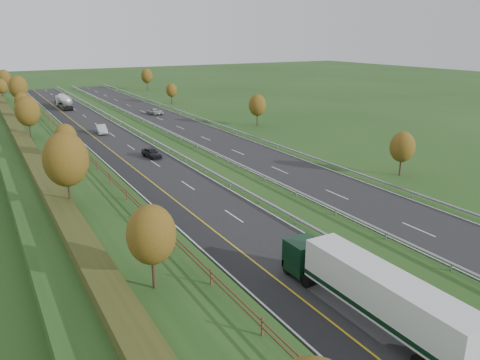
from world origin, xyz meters
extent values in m
plane|color=#1F4117|center=(8.00, 55.00, 0.00)|extent=(400.00, 400.00, 0.00)
cube|color=black|center=(0.00, 60.00, 0.02)|extent=(10.50, 200.00, 0.04)
cube|color=black|center=(16.50, 60.00, 0.02)|extent=(10.50, 200.00, 0.04)
cube|color=black|center=(-3.75, 60.00, 0.02)|extent=(3.00, 200.00, 0.04)
cube|color=silver|center=(-5.05, 60.00, 0.05)|extent=(0.15, 200.00, 0.01)
cube|color=gold|center=(-2.25, 60.00, 0.05)|extent=(0.15, 200.00, 0.01)
cube|color=silver|center=(5.05, 60.00, 0.05)|extent=(0.15, 200.00, 0.01)
cube|color=silver|center=(11.45, 60.00, 0.05)|extent=(0.15, 200.00, 0.01)
cube|color=silver|center=(21.55, 60.00, 0.05)|extent=(0.15, 200.00, 0.01)
cube|color=silver|center=(1.25, -1.00, 0.05)|extent=(0.15, 4.00, 0.01)
cube|color=silver|center=(1.25, 11.00, 0.05)|extent=(0.15, 4.00, 0.01)
cube|color=silver|center=(15.25, 11.00, 0.05)|extent=(0.15, 4.00, 0.01)
cube|color=silver|center=(1.25, 23.00, 0.05)|extent=(0.15, 4.00, 0.01)
cube|color=silver|center=(15.25, 23.00, 0.05)|extent=(0.15, 4.00, 0.01)
cube|color=silver|center=(1.25, 35.00, 0.05)|extent=(0.15, 4.00, 0.01)
cube|color=silver|center=(15.25, 35.00, 0.05)|extent=(0.15, 4.00, 0.01)
cube|color=silver|center=(1.25, 47.00, 0.05)|extent=(0.15, 4.00, 0.01)
cube|color=silver|center=(15.25, 47.00, 0.05)|extent=(0.15, 4.00, 0.01)
cube|color=silver|center=(1.25, 59.00, 0.05)|extent=(0.15, 4.00, 0.01)
cube|color=silver|center=(15.25, 59.00, 0.05)|extent=(0.15, 4.00, 0.01)
cube|color=silver|center=(1.25, 71.00, 0.05)|extent=(0.15, 4.00, 0.01)
cube|color=silver|center=(15.25, 71.00, 0.05)|extent=(0.15, 4.00, 0.01)
cube|color=silver|center=(1.25, 83.00, 0.05)|extent=(0.15, 4.00, 0.01)
cube|color=silver|center=(15.25, 83.00, 0.05)|extent=(0.15, 4.00, 0.01)
cube|color=silver|center=(1.25, 95.00, 0.05)|extent=(0.15, 4.00, 0.01)
cube|color=silver|center=(15.25, 95.00, 0.05)|extent=(0.15, 4.00, 0.01)
cube|color=silver|center=(1.25, 107.00, 0.05)|extent=(0.15, 4.00, 0.01)
cube|color=silver|center=(15.25, 107.00, 0.05)|extent=(0.15, 4.00, 0.01)
cube|color=silver|center=(1.25, 119.00, 0.05)|extent=(0.15, 4.00, 0.01)
cube|color=silver|center=(15.25, 119.00, 0.05)|extent=(0.15, 4.00, 0.01)
cube|color=silver|center=(1.25, 131.00, 0.05)|extent=(0.15, 4.00, 0.01)
cube|color=silver|center=(15.25, 131.00, 0.05)|extent=(0.15, 4.00, 0.01)
cube|color=silver|center=(1.25, 143.00, 0.05)|extent=(0.15, 4.00, 0.01)
cube|color=silver|center=(15.25, 143.00, 0.05)|extent=(0.15, 4.00, 0.01)
cube|color=silver|center=(1.25, 155.00, 0.05)|extent=(0.15, 4.00, 0.01)
cube|color=silver|center=(15.25, 155.00, 0.05)|extent=(0.15, 4.00, 0.01)
cube|color=#1F4117|center=(-13.00, 60.00, 1.00)|extent=(12.00, 200.00, 2.00)
cube|color=#323D18|center=(-15.00, 60.00, 2.55)|extent=(2.20, 180.00, 1.10)
cube|color=#422B19|center=(-8.50, 60.00, 2.55)|extent=(0.08, 184.00, 0.10)
cube|color=#422B19|center=(-8.50, 60.00, 2.95)|extent=(0.08, 184.00, 0.10)
cube|color=#422B19|center=(-8.50, 2.00, 2.60)|extent=(0.12, 0.12, 1.20)
cube|color=#422B19|center=(-8.50, 8.50, 2.60)|extent=(0.12, 0.12, 1.20)
cube|color=#422B19|center=(-8.50, 15.00, 2.60)|extent=(0.12, 0.12, 1.20)
cube|color=#422B19|center=(-8.50, 21.50, 2.60)|extent=(0.12, 0.12, 1.20)
cube|color=#422B19|center=(-8.50, 28.00, 2.60)|extent=(0.12, 0.12, 1.20)
cube|color=#422B19|center=(-8.50, 34.50, 2.60)|extent=(0.12, 0.12, 1.20)
cube|color=#422B19|center=(-8.50, 41.00, 2.60)|extent=(0.12, 0.12, 1.20)
cube|color=#422B19|center=(-8.50, 47.50, 2.60)|extent=(0.12, 0.12, 1.20)
cube|color=#422B19|center=(-8.50, 54.00, 2.60)|extent=(0.12, 0.12, 1.20)
cube|color=#422B19|center=(-8.50, 60.50, 2.60)|extent=(0.12, 0.12, 1.20)
cube|color=#422B19|center=(-8.50, 67.00, 2.60)|extent=(0.12, 0.12, 1.20)
cube|color=#422B19|center=(-8.50, 73.50, 2.60)|extent=(0.12, 0.12, 1.20)
cube|color=#422B19|center=(-8.50, 80.00, 2.60)|extent=(0.12, 0.12, 1.20)
cube|color=#422B19|center=(-8.50, 86.50, 2.60)|extent=(0.12, 0.12, 1.20)
cube|color=#422B19|center=(-8.50, 93.00, 2.60)|extent=(0.12, 0.12, 1.20)
cube|color=#422B19|center=(-8.50, 99.50, 2.60)|extent=(0.12, 0.12, 1.20)
cube|color=#422B19|center=(-8.50, 106.00, 2.60)|extent=(0.12, 0.12, 1.20)
cube|color=#422B19|center=(-8.50, 112.50, 2.60)|extent=(0.12, 0.12, 1.20)
cube|color=#422B19|center=(-8.50, 119.00, 2.60)|extent=(0.12, 0.12, 1.20)
cube|color=#422B19|center=(-8.50, 125.50, 2.60)|extent=(0.12, 0.12, 1.20)
cube|color=#422B19|center=(-8.50, 132.00, 2.60)|extent=(0.12, 0.12, 1.20)
cube|color=#422B19|center=(-8.50, 138.50, 2.60)|extent=(0.12, 0.12, 1.20)
cube|color=#422B19|center=(-8.50, 145.00, 2.60)|extent=(0.12, 0.12, 1.20)
cube|color=#422B19|center=(-8.50, 151.50, 2.60)|extent=(0.12, 0.12, 1.20)
cube|color=#95989D|center=(5.70, 60.00, 0.62)|extent=(0.32, 200.00, 0.18)
cube|color=#95989D|center=(5.70, 4.00, 0.28)|extent=(0.10, 0.14, 0.56)
cube|color=#95989D|center=(5.70, 11.00, 0.28)|extent=(0.10, 0.14, 0.56)
cube|color=#95989D|center=(5.70, 18.00, 0.28)|extent=(0.10, 0.14, 0.56)
cube|color=#95989D|center=(5.70, 25.00, 0.28)|extent=(0.10, 0.14, 0.56)
cube|color=#95989D|center=(5.70, 32.00, 0.28)|extent=(0.10, 0.14, 0.56)
cube|color=#95989D|center=(5.70, 39.00, 0.28)|extent=(0.10, 0.14, 0.56)
cube|color=#95989D|center=(5.70, 46.00, 0.28)|extent=(0.10, 0.14, 0.56)
cube|color=#95989D|center=(5.70, 53.00, 0.28)|extent=(0.10, 0.14, 0.56)
cube|color=#95989D|center=(5.70, 60.00, 0.28)|extent=(0.10, 0.14, 0.56)
cube|color=#95989D|center=(5.70, 67.00, 0.28)|extent=(0.10, 0.14, 0.56)
cube|color=#95989D|center=(5.70, 74.00, 0.28)|extent=(0.10, 0.14, 0.56)
cube|color=#95989D|center=(5.70, 81.00, 0.28)|extent=(0.10, 0.14, 0.56)
cube|color=#95989D|center=(5.70, 88.00, 0.28)|extent=(0.10, 0.14, 0.56)
cube|color=#95989D|center=(5.70, 95.00, 0.28)|extent=(0.10, 0.14, 0.56)
cube|color=#95989D|center=(5.70, 102.00, 0.28)|extent=(0.10, 0.14, 0.56)
cube|color=#95989D|center=(5.70, 109.00, 0.28)|extent=(0.10, 0.14, 0.56)
cube|color=#95989D|center=(5.70, 116.00, 0.28)|extent=(0.10, 0.14, 0.56)
cube|color=#95989D|center=(5.70, 123.00, 0.28)|extent=(0.10, 0.14, 0.56)
cube|color=#95989D|center=(5.70, 130.00, 0.28)|extent=(0.10, 0.14, 0.56)
cube|color=#95989D|center=(5.70, 137.00, 0.28)|extent=(0.10, 0.14, 0.56)
cube|color=#95989D|center=(5.70, 144.00, 0.28)|extent=(0.10, 0.14, 0.56)
cube|color=#95989D|center=(5.70, 151.00, 0.28)|extent=(0.10, 0.14, 0.56)
cube|color=#95989D|center=(5.70, 158.00, 0.28)|extent=(0.10, 0.14, 0.56)
cube|color=#95989D|center=(10.80, 60.00, 0.62)|extent=(0.32, 200.00, 0.18)
cube|color=#95989D|center=(10.80, 4.00, 0.28)|extent=(0.10, 0.14, 0.56)
cube|color=#95989D|center=(10.80, 11.00, 0.28)|extent=(0.10, 0.14, 0.56)
cube|color=#95989D|center=(10.80, 18.00, 0.28)|extent=(0.10, 0.14, 0.56)
cube|color=#95989D|center=(10.80, 25.00, 0.28)|extent=(0.10, 0.14, 0.56)
cube|color=#95989D|center=(10.80, 32.00, 0.28)|extent=(0.10, 0.14, 0.56)
cube|color=#95989D|center=(10.80, 39.00, 0.28)|extent=(0.10, 0.14, 0.56)
cube|color=#95989D|center=(10.80, 46.00, 0.28)|extent=(0.10, 0.14, 0.56)
cube|color=#95989D|center=(10.80, 53.00, 0.28)|extent=(0.10, 0.14, 0.56)
cube|color=#95989D|center=(10.80, 60.00, 0.28)|extent=(0.10, 0.14, 0.56)
cube|color=#95989D|center=(10.80, 67.00, 0.28)|extent=(0.10, 0.14, 0.56)
cube|color=#95989D|center=(10.80, 74.00, 0.28)|extent=(0.10, 0.14, 0.56)
cube|color=#95989D|center=(10.80, 81.00, 0.28)|extent=(0.10, 0.14, 0.56)
cube|color=#95989D|center=(10.80, 88.00, 0.28)|extent=(0.10, 0.14, 0.56)
cube|color=#95989D|center=(10.80, 95.00, 0.28)|extent=(0.10, 0.14, 0.56)
cube|color=#95989D|center=(10.80, 102.00, 0.28)|extent=(0.10, 0.14, 0.56)
cube|color=#95989D|center=(10.80, 109.00, 0.28)|extent=(0.10, 0.14, 0.56)
cube|color=#95989D|center=(10.80, 116.00, 0.28)|extent=(0.10, 0.14, 0.56)
cube|color=#95989D|center=(10.80, 123.00, 0.28)|extent=(0.10, 0.14, 0.56)
cube|color=#95989D|center=(10.80, 130.00, 0.28)|extent=(0.10, 0.14, 0.56)
cube|color=#95989D|center=(10.80, 137.00, 0.28)|extent=(0.10, 0.14, 0.56)
cube|color=#95989D|center=(10.80, 144.00, 0.28)|extent=(0.10, 0.14, 0.56)
cube|color=#95989D|center=(10.80, 151.00, 0.28)|extent=(0.10, 0.14, 0.56)
cube|color=#95989D|center=(10.80, 158.00, 0.28)|extent=(0.10, 0.14, 0.56)
cube|color=#95989D|center=(22.30, 60.00, 0.62)|extent=(0.32, 200.00, 0.18)
cube|color=#95989D|center=(22.30, 18.00, 0.28)|extent=(0.10, 0.14, 0.56)
cube|color=#95989D|center=(22.30, 32.00, 0.28)|extent=(0.10, 0.14, 0.56)
cube|color=#95989D|center=(22.30, 46.00, 0.28)|extent=(0.10, 0.14, 0.56)
cube|color=#95989D|center=(22.30, 60.00, 0.28)|extent=(0.10, 0.14, 0.56)
cube|color=#95989D|center=(22.30, 74.00, 0.28)|extent=(0.10, 0.14, 0.56)
cube|color=#95989D|center=(22.30, 88.00, 0.28)|extent=(0.10, 0.14, 0.56)
cube|color=#95989D|center=(22.30, 102.00, 0.28)|extent=(0.10, 0.14, 0.56)
cube|color=#95989D|center=(22.30, 116.00, 0.28)|extent=(0.10, 0.14, 0.56)
cube|color=#95989D|center=(22.30, 130.00, 0.28)|extent=(0.10, 0.14, 0.56)
cube|color=#95989D|center=(22.30, 144.00, 0.28)|extent=(0.10, 0.14, 0.56)
cube|color=#95989D|center=(22.30, 158.00, 0.28)|extent=(0.10, 0.14, 0.56)
cylinder|color=#2D2116|center=(-12.00, 10.00, 3.21)|extent=(0.24, 0.24, 2.43)
ellipsoid|color=#4C3510|center=(-12.00, 10.00, 5.89)|extent=(3.24, 3.24, 4.05)
cylinder|color=#2D2116|center=(-14.00, 28.00, 3.58)|extent=(0.24, 0.24, 3.15)
ellipsoid|color=#4C3510|center=(-14.00, 28.00, 7.04)|extent=(4.20, 4.20, 5.25)
cylinder|color=#2D2116|center=(-11.00, 46.00, 3.08)|extent=(0.24, 0.24, 2.16)
ellipsoid|color=#4C3510|center=(-11.00, 46.00, 5.46)|extent=(2.88, 2.88, 3.60)
cylinder|color=#2D2116|center=(-13.50, 64.00, 3.44)|extent=(0.24, 0.24, 2.88)
ellipsoid|color=#4C3510|center=(-13.50, 64.00, 6.61)|extent=(3.84, 3.84, 4.80)
cylinder|color=#2D2116|center=(-12.50, 82.00, 3.17)|extent=(0.24, 0.24, 2.34)
ellipsoid|color=#4C3510|center=(-12.50, 82.00, 5.74)|extent=(3.12, 3.12, 3.90)
cylinder|color=#2D2116|center=(-11.50, 100.00, 3.53)|extent=(0.24, 0.24, 3.06)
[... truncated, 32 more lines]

